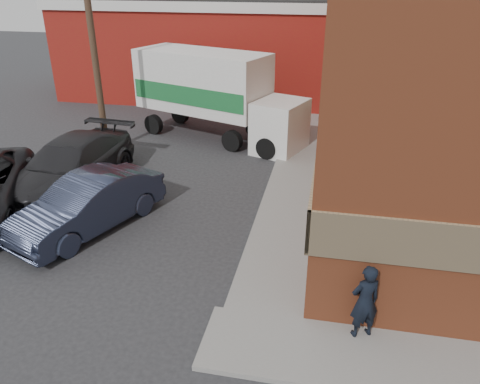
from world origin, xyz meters
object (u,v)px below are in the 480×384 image
at_px(warehouse, 207,45).
at_px(sedan, 88,204).
at_px(utility_pole, 92,34).
at_px(box_truck, 216,91).
at_px(man, 365,301).
at_px(suv_b, 70,165).

relative_size(warehouse, sedan, 3.37).
relative_size(utility_pole, box_truck, 1.12).
distance_m(warehouse, man, 22.12).
bearing_deg(sedan, utility_pole, 134.07).
bearing_deg(warehouse, sedan, -86.78).
distance_m(suv_b, box_truck, 7.31).
bearing_deg(utility_pole, box_truck, 31.15).
xyz_separation_m(utility_pole, suv_b, (0.49, -3.62, -3.88)).
bearing_deg(warehouse, man, -66.74).
distance_m(sedan, box_truck, 8.90).
bearing_deg(man, warehouse, -91.87).
height_order(warehouse, sedan, warehouse).
distance_m(warehouse, suv_b, 14.78).
height_order(utility_pole, man, utility_pole).
height_order(warehouse, box_truck, warehouse).
bearing_deg(utility_pole, man, -42.19).
xyz_separation_m(warehouse, utility_pole, (-1.50, -11.00, 1.93)).
height_order(utility_pole, box_truck, utility_pole).
height_order(man, suv_b, man).
bearing_deg(sedan, warehouse, 115.27).
height_order(utility_pole, suv_b, utility_pole).
distance_m(utility_pole, sedan, 7.66).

